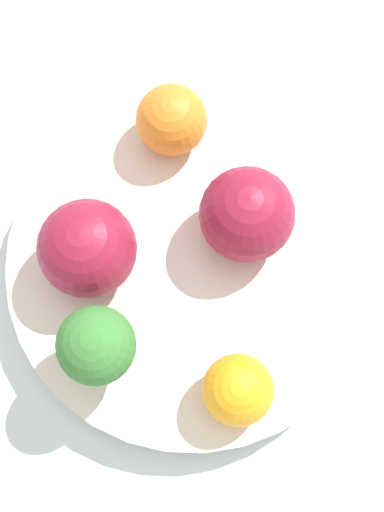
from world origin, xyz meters
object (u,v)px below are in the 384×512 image
orange_back (172,120)px  bowl (192,266)px  orange_front (238,390)px  broccoli (99,348)px  apple_green (87,248)px  apple_red (247,214)px

orange_back → bowl: bearing=49.9°
orange_front → bowl: bearing=-121.0°
broccoli → orange_front: size_ratio=1.53×
apple_green → orange_front: (0.00, 0.13, -0.01)m
apple_green → orange_back: 0.11m
broccoli → apple_green: broccoli is taller
bowl → apple_red: bearing=163.1°
apple_green → orange_back: (-0.10, -0.02, -0.01)m
apple_green → bowl: bearing=132.3°
bowl → orange_front: 0.10m
broccoli → apple_red: (-0.13, 0.01, -0.01)m
bowl → orange_front: orange_front is taller
bowl → apple_green: 0.08m
bowl → apple_red: size_ratio=4.05×
apple_red → orange_front: apple_red is taller
apple_red → apple_green: bearing=-35.9°
orange_back → apple_green: bearing=11.9°
bowl → apple_red: (-0.04, 0.01, 0.05)m
orange_front → apple_red: bearing=-142.3°
bowl → orange_front: size_ratio=5.64×
broccoli → orange_front: bearing=116.0°
broccoli → orange_front: 0.09m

